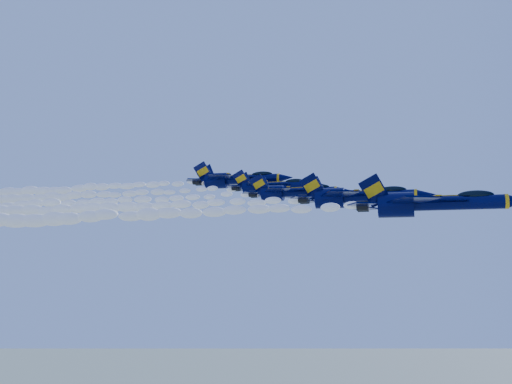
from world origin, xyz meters
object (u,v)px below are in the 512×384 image
(jet_fifth, at_px, (236,179))
(jet_lead, at_px, (430,203))
(jet_second, at_px, (357,196))
(jet_third, at_px, (293,192))
(jet_fourth, at_px, (271,186))

(jet_fifth, bearing_deg, jet_lead, -47.13)
(jet_lead, height_order, jet_second, jet_second)
(jet_lead, xyz_separation_m, jet_third, (-18.94, 16.37, 3.96))
(jet_third, relative_size, jet_fourth, 0.93)
(jet_second, bearing_deg, jet_fourth, 130.72)
(jet_third, height_order, jet_fifth, jet_fifth)
(jet_second, relative_size, jet_fifth, 0.92)
(jet_lead, height_order, jet_fifth, jet_fifth)
(jet_second, distance_m, jet_third, 11.38)
(jet_fifth, bearing_deg, jet_fourth, -37.83)
(jet_second, xyz_separation_m, jet_fourth, (-16.59, 19.28, 4.70))
(jet_fourth, distance_m, jet_fifth, 11.10)
(jet_lead, bearing_deg, jet_second, 129.68)
(jet_lead, relative_size, jet_fourth, 1.13)
(jet_third, bearing_deg, jet_fourth, 115.91)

